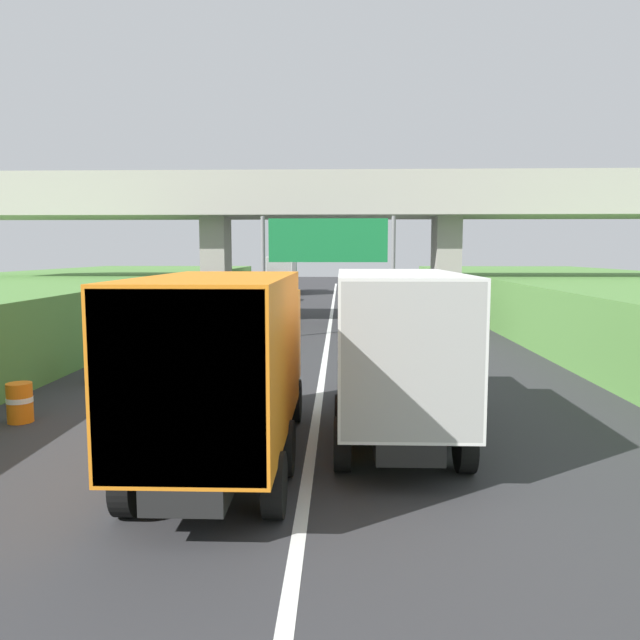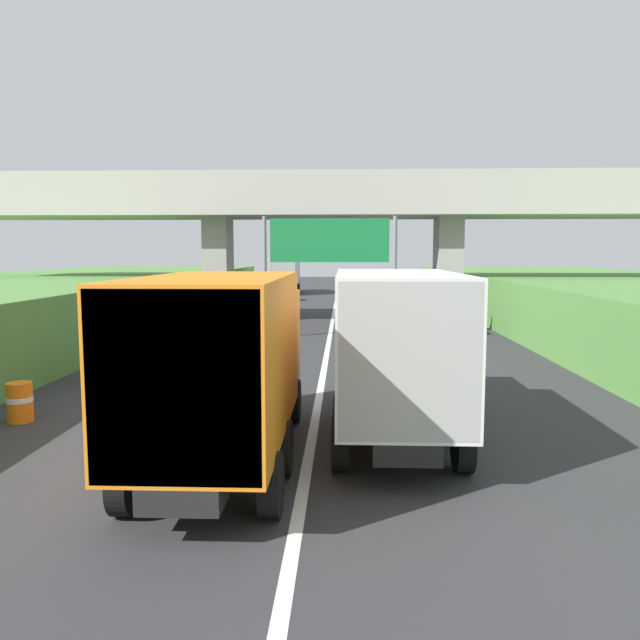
{
  "view_description": "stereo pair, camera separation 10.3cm",
  "coord_description": "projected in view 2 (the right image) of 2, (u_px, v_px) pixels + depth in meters",
  "views": [
    {
      "loc": [
        0.55,
        3.82,
        3.83
      ],
      "look_at": [
        0.0,
        20.35,
        2.0
      ],
      "focal_mm": 34.43,
      "sensor_mm": 36.0,
      "label": 1
    },
    {
      "loc": [
        0.66,
        3.82,
        3.83
      ],
      "look_at": [
        0.0,
        20.35,
        2.0
      ],
      "focal_mm": 34.43,
      "sensor_mm": 36.0,
      "label": 2
    }
  ],
  "objects": [
    {
      "name": "overpass_bridge",
      "position": [
        332.0,
        212.0,
        32.74
      ],
      "size": [
        40.0,
        4.8,
        7.9
      ],
      "color": "#ADA89E",
      "rests_on": "ground"
    },
    {
      "name": "truck_green",
      "position": [
        285.0,
        273.0,
        57.31
      ],
      "size": [
        2.44,
        7.3,
        3.44
      ],
      "color": "black",
      "rests_on": "ground"
    },
    {
      "name": "overhead_highway_sign",
      "position": [
        329.0,
        249.0,
        26.77
      ],
      "size": [
        5.88,
        0.18,
        5.4
      ],
      "color": "slate",
      "rests_on": "ground"
    },
    {
      "name": "truck_white",
      "position": [
        392.0,
        343.0,
        12.82
      ],
      "size": [
        2.44,
        7.3,
        3.44
      ],
      "color": "black",
      "rests_on": "ground"
    },
    {
      "name": "lane_centre_stripe",
      "position": [
        329.0,
        343.0,
        26.05
      ],
      "size": [
        0.2,
        99.2,
        0.01
      ],
      "primitive_type": "cube",
      "color": "white",
      "rests_on": "ground"
    },
    {
      "name": "car_black",
      "position": [
        272.0,
        290.0,
        48.31
      ],
      "size": [
        1.86,
        4.1,
        1.72
      ],
      "color": "black",
      "rests_on": "ground"
    },
    {
      "name": "truck_orange",
      "position": [
        226.0,
        358.0,
        11.01
      ],
      "size": [
        2.44,
        7.3,
        3.44
      ],
      "color": "black",
      "rests_on": "ground"
    },
    {
      "name": "car_silver",
      "position": [
        438.0,
        317.0,
        28.5
      ],
      "size": [
        1.86,
        4.1,
        1.72
      ],
      "color": "#B2B5B7",
      "rests_on": "ground"
    },
    {
      "name": "construction_barrel_4",
      "position": [
        143.0,
        344.0,
        22.53
      ],
      "size": [
        0.57,
        0.57,
        0.9
      ],
      "color": "orange",
      "rests_on": "ground"
    },
    {
      "name": "construction_barrel_3",
      "position": [
        99.0,
        366.0,
        18.21
      ],
      "size": [
        0.57,
        0.57,
        0.9
      ],
      "color": "orange",
      "rests_on": "ground"
    },
    {
      "name": "construction_barrel_2",
      "position": [
        20.0,
        402.0,
        13.88
      ],
      "size": [
        0.57,
        0.57,
        0.9
      ],
      "color": "orange",
      "rests_on": "ground"
    }
  ]
}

